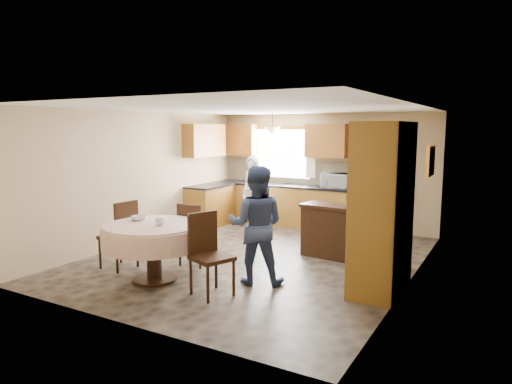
{
  "coord_description": "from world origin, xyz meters",
  "views": [
    {
      "loc": [
        3.69,
        -6.5,
        2.17
      ],
      "look_at": [
        -0.17,
        0.3,
        1.08
      ],
      "focal_mm": 32.0,
      "sensor_mm": 36.0,
      "label": 1
    }
  ],
  "objects_px": {
    "person_sink": "(252,194)",
    "person_dining": "(256,225)",
    "oven_tower": "(370,183)",
    "sideboard": "(336,233)",
    "chair_right": "(208,249)",
    "dining_table": "(153,237)",
    "cupboard": "(382,208)",
    "chair_left": "(122,232)",
    "chair_back": "(193,231)"
  },
  "relations": [
    {
      "from": "sideboard",
      "to": "person_dining",
      "type": "distance_m",
      "value": 1.9
    },
    {
      "from": "dining_table",
      "to": "chair_back",
      "type": "xyz_separation_m",
      "value": [
        0.05,
        0.85,
        -0.09
      ]
    },
    {
      "from": "cupboard",
      "to": "chair_back",
      "type": "distance_m",
      "value": 2.96
    },
    {
      "from": "sideboard",
      "to": "person_sink",
      "type": "distance_m",
      "value": 2.58
    },
    {
      "from": "oven_tower",
      "to": "chair_back",
      "type": "distance_m",
      "value": 4.01
    },
    {
      "from": "chair_left",
      "to": "chair_back",
      "type": "height_order",
      "value": "chair_left"
    },
    {
      "from": "chair_right",
      "to": "person_sink",
      "type": "bearing_deg",
      "value": 42.21
    },
    {
      "from": "chair_back",
      "to": "person_dining",
      "type": "relative_size",
      "value": 0.6
    },
    {
      "from": "sideboard",
      "to": "chair_left",
      "type": "distance_m",
      "value": 3.49
    },
    {
      "from": "chair_left",
      "to": "person_dining",
      "type": "xyz_separation_m",
      "value": [
        2.13,
        0.46,
        0.24
      ]
    },
    {
      "from": "sideboard",
      "to": "chair_left",
      "type": "relative_size",
      "value": 1.1
    },
    {
      "from": "person_sink",
      "to": "chair_left",
      "type": "bearing_deg",
      "value": -74.95
    },
    {
      "from": "chair_back",
      "to": "oven_tower",
      "type": "bearing_deg",
      "value": -122.47
    },
    {
      "from": "oven_tower",
      "to": "chair_right",
      "type": "distance_m",
      "value": 4.55
    },
    {
      "from": "dining_table",
      "to": "chair_left",
      "type": "height_order",
      "value": "chair_left"
    },
    {
      "from": "chair_left",
      "to": "person_sink",
      "type": "xyz_separation_m",
      "value": [
        0.39,
        3.35,
        0.2
      ]
    },
    {
      "from": "cupboard",
      "to": "chair_right",
      "type": "xyz_separation_m",
      "value": [
        -1.95,
        -1.23,
        -0.53
      ]
    },
    {
      "from": "chair_right",
      "to": "chair_back",
      "type": "bearing_deg",
      "value": 66.9
    },
    {
      "from": "cupboard",
      "to": "chair_right",
      "type": "relative_size",
      "value": 2.09
    },
    {
      "from": "dining_table",
      "to": "chair_right",
      "type": "height_order",
      "value": "chair_right"
    },
    {
      "from": "chair_left",
      "to": "chair_back",
      "type": "bearing_deg",
      "value": 132.46
    },
    {
      "from": "oven_tower",
      "to": "person_sink",
      "type": "height_order",
      "value": "oven_tower"
    },
    {
      "from": "dining_table",
      "to": "chair_right",
      "type": "bearing_deg",
      "value": -2.73
    },
    {
      "from": "oven_tower",
      "to": "person_sink",
      "type": "distance_m",
      "value": 2.45
    },
    {
      "from": "cupboard",
      "to": "chair_back",
      "type": "height_order",
      "value": "cupboard"
    },
    {
      "from": "person_sink",
      "to": "person_dining",
      "type": "distance_m",
      "value": 3.38
    },
    {
      "from": "sideboard",
      "to": "person_dining",
      "type": "height_order",
      "value": "person_dining"
    },
    {
      "from": "chair_back",
      "to": "chair_right",
      "type": "height_order",
      "value": "chair_right"
    },
    {
      "from": "cupboard",
      "to": "chair_left",
      "type": "relative_size",
      "value": 2.11
    },
    {
      "from": "sideboard",
      "to": "person_sink",
      "type": "bearing_deg",
      "value": 160.02
    },
    {
      "from": "chair_right",
      "to": "person_sink",
      "type": "xyz_separation_m",
      "value": [
        -1.4,
        3.57,
        0.2
      ]
    },
    {
      "from": "oven_tower",
      "to": "chair_left",
      "type": "bearing_deg",
      "value": -122.27
    },
    {
      "from": "sideboard",
      "to": "chair_right",
      "type": "height_order",
      "value": "chair_right"
    },
    {
      "from": "oven_tower",
      "to": "person_dining",
      "type": "height_order",
      "value": "oven_tower"
    },
    {
      "from": "oven_tower",
      "to": "chair_left",
      "type": "xyz_separation_m",
      "value": [
        -2.67,
        -4.22,
        -0.47
      ]
    },
    {
      "from": "sideboard",
      "to": "chair_right",
      "type": "xyz_separation_m",
      "value": [
        -0.89,
        -2.45,
        0.18
      ]
    },
    {
      "from": "cupboard",
      "to": "chair_left",
      "type": "xyz_separation_m",
      "value": [
        -3.74,
        -1.01,
        -0.54
      ]
    },
    {
      "from": "sideboard",
      "to": "dining_table",
      "type": "relative_size",
      "value": 0.82
    },
    {
      "from": "sideboard",
      "to": "cupboard",
      "type": "height_order",
      "value": "cupboard"
    },
    {
      "from": "sideboard",
      "to": "chair_left",
      "type": "height_order",
      "value": "chair_left"
    },
    {
      "from": "oven_tower",
      "to": "sideboard",
      "type": "distance_m",
      "value": 2.09
    },
    {
      "from": "chair_back",
      "to": "person_dining",
      "type": "bearing_deg",
      "value": 164.8
    },
    {
      "from": "oven_tower",
      "to": "cupboard",
      "type": "distance_m",
      "value": 3.39
    },
    {
      "from": "chair_right",
      "to": "dining_table",
      "type": "bearing_deg",
      "value": 108.07
    },
    {
      "from": "sideboard",
      "to": "chair_right",
      "type": "relative_size",
      "value": 1.09
    },
    {
      "from": "sideboard",
      "to": "cupboard",
      "type": "bearing_deg",
      "value": -42.95
    },
    {
      "from": "cupboard",
      "to": "chair_right",
      "type": "height_order",
      "value": "cupboard"
    },
    {
      "from": "chair_left",
      "to": "person_sink",
      "type": "distance_m",
      "value": 3.38
    },
    {
      "from": "person_dining",
      "to": "oven_tower",
      "type": "bearing_deg",
      "value": -118.87
    },
    {
      "from": "person_sink",
      "to": "person_dining",
      "type": "bearing_deg",
      "value": -37.27
    }
  ]
}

